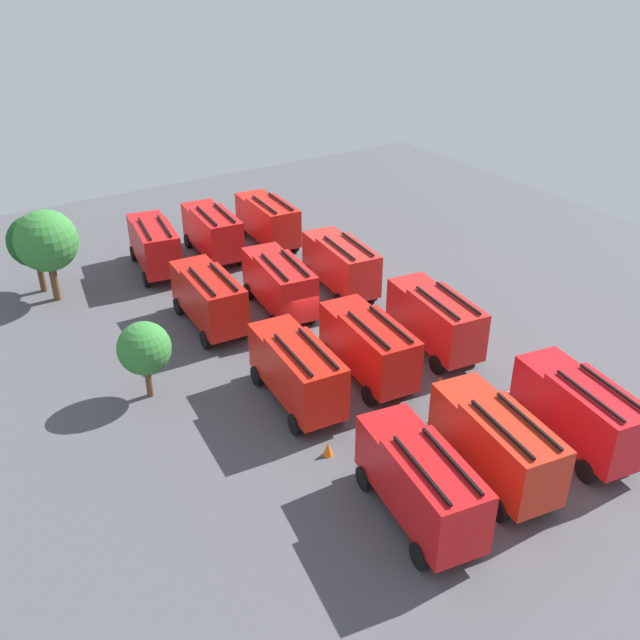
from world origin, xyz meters
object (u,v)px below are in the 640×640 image
at_px(fire_truck_5, 368,345).
at_px(fire_truck_10, 208,296).
at_px(fire_truck_3, 268,219).
at_px(firefighter_2, 232,235).
at_px(fire_truck_4, 495,441).
at_px(fire_truck_9, 297,369).
at_px(tree_0, 144,349).
at_px(tree_1, 46,241).
at_px(tree_2, 34,241).
at_px(fire_truck_11, 154,244).
at_px(fire_truck_1, 435,318).
at_px(fire_truck_2, 341,263).
at_px(fire_truck_6, 279,282).
at_px(firefighter_1, 255,215).
at_px(traffic_cone_1, 440,381).
at_px(fire_truck_8, 420,480).
at_px(fire_truck_0, 579,409).
at_px(traffic_cone_0, 328,449).

relative_size(fire_truck_5, fire_truck_10, 1.01).
height_order(fire_truck_3, firefighter_2, fire_truck_3).
relative_size(fire_truck_4, fire_truck_9, 1.01).
distance_m(firefighter_2, tree_0, 20.84).
bearing_deg(tree_0, fire_truck_4, -144.27).
bearing_deg(tree_1, tree_2, 13.67).
height_order(fire_truck_11, tree_1, tree_1).
height_order(fire_truck_1, fire_truck_5, same).
height_order(fire_truck_2, fire_truck_6, same).
height_order(fire_truck_11, firefighter_1, fire_truck_11).
distance_m(fire_truck_3, fire_truck_6, 11.38).
height_order(tree_0, traffic_cone_1, tree_0).
height_order(fire_truck_5, fire_truck_8, same).
relative_size(fire_truck_5, tree_0, 1.69).
height_order(fire_truck_0, fire_truck_10, same).
distance_m(tree_0, tree_1, 14.37).
relative_size(fire_truck_1, firefighter_1, 4.57).
distance_m(fire_truck_1, traffic_cone_0, 11.78).
distance_m(fire_truck_2, tree_1, 19.45).
bearing_deg(fire_truck_11, fire_truck_4, -162.03).
xyz_separation_m(fire_truck_6, firefighter_2, (11.58, -2.40, -1.24)).
xyz_separation_m(fire_truck_11, traffic_cone_0, (-24.24, 0.98, -1.80)).
height_order(fire_truck_9, traffic_cone_0, fire_truck_9).
bearing_deg(tree_1, fire_truck_11, -85.34).
height_order(fire_truck_0, tree_0, tree_0).
xyz_separation_m(fire_truck_9, fire_truck_11, (19.82, 0.01, 0.00)).
bearing_deg(fire_truck_3, fire_truck_5, 171.07).
xyz_separation_m(fire_truck_1, fire_truck_10, (9.78, 9.96, 0.00)).
distance_m(fire_truck_4, traffic_cone_0, 7.83).
xyz_separation_m(fire_truck_0, fire_truck_2, (20.01, 0.02, 0.00)).
distance_m(fire_truck_5, tree_2, 24.52).
distance_m(fire_truck_6, traffic_cone_0, 14.98).
bearing_deg(traffic_cone_1, fire_truck_2, -9.04).
relative_size(fire_truck_0, fire_truck_8, 1.00).
height_order(fire_truck_6, traffic_cone_1, fire_truck_6).
bearing_deg(firefighter_2, fire_truck_3, -122.40).
height_order(fire_truck_0, fire_truck_11, same).
bearing_deg(fire_truck_9, firefighter_1, -17.71).
bearing_deg(fire_truck_0, tree_1, 39.61).
bearing_deg(fire_truck_9, traffic_cone_0, 173.31).
height_order(fire_truck_4, tree_0, tree_0).
relative_size(fire_truck_6, firefighter_1, 4.56).
distance_m(firefighter_1, traffic_cone_0, 30.68).
distance_m(fire_truck_1, tree_2, 27.21).
distance_m(fire_truck_0, fire_truck_5, 11.36).
xyz_separation_m(fire_truck_9, tree_0, (4.94, 6.29, 0.81)).
height_order(fire_truck_8, traffic_cone_1, fire_truck_8).
xyz_separation_m(fire_truck_0, tree_0, (15.25, 15.74, 0.81)).
bearing_deg(fire_truck_2, fire_truck_8, 160.95).
distance_m(fire_truck_0, traffic_cone_0, 12.11).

